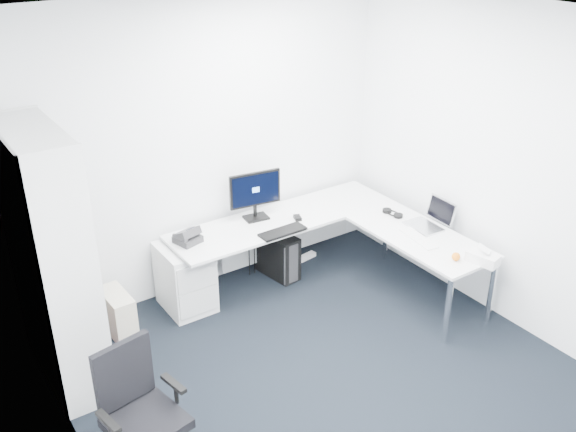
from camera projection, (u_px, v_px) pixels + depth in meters
ground at (350, 398)px, 4.78m from camera, size 4.20×4.20×0.00m
ceiling at (371, 27)px, 3.59m from camera, size 4.20×4.20×0.00m
wall_back at (209, 148)px, 5.75m from camera, size 3.60×0.02×2.70m
wall_left at (88, 332)px, 3.28m from camera, size 0.02×4.20×2.70m
wall_right at (534, 179)px, 5.09m from camera, size 0.02×4.20×2.70m
l_desk at (302, 261)px, 5.95m from camera, size 2.25×1.26×0.66m
drawer_pedestal at (185, 277)px, 5.74m from camera, size 0.40×0.50×0.61m
bookshelf at (52, 262)px, 4.59m from camera, size 0.39×1.01×2.01m
task_chair at (146, 420)px, 3.94m from camera, size 0.61×0.61×0.93m
black_pc_tower at (278, 255)px, 6.28m from camera, size 0.27×0.48×0.45m
beige_pc_tower at (118, 314)px, 5.43m from camera, size 0.20×0.42×0.39m
power_strip at (300, 259)px, 6.59m from camera, size 0.40×0.12×0.04m
monitor at (256, 195)px, 5.92m from camera, size 0.51×0.23×0.48m
black_keyboard at (283, 232)px, 5.76m from camera, size 0.45×0.17×0.02m
mouse at (297, 218)px, 6.00m from camera, size 0.09×0.11×0.03m
desk_phone at (187, 235)px, 5.57m from camera, size 0.24×0.24×0.14m
laptop at (424, 216)px, 5.80m from camera, size 0.36×0.35×0.24m
white_keyboard at (419, 238)px, 5.65m from camera, size 0.19×0.44×0.01m
headphones at (393, 212)px, 6.08m from camera, size 0.15×0.22×0.05m
orange_fruit at (456, 257)px, 5.30m from camera, size 0.07×0.07×0.07m
tissue_box at (483, 258)px, 5.26m from camera, size 0.19×0.28×0.09m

